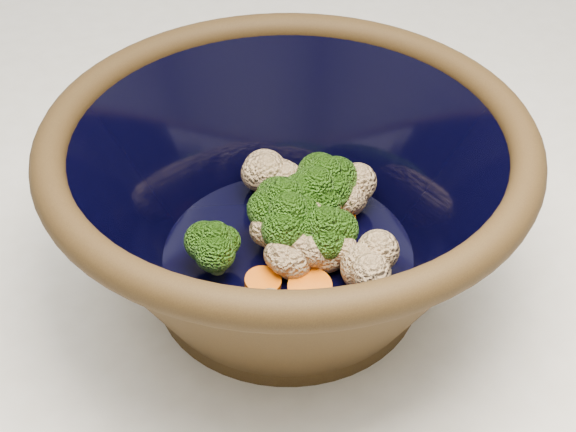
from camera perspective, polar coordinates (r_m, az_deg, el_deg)
name	(u,v)px	position (r m, az deg, el deg)	size (l,w,h in m)	color
mixing_bowl	(288,201)	(0.54, 0.00, 1.09)	(0.33, 0.33, 0.14)	black
vegetable_pile	(299,215)	(0.56, 0.76, 0.11)	(0.14, 0.16, 0.06)	#608442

